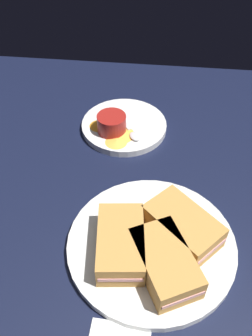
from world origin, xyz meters
TOP-DOWN VIEW (x-y plane):
  - ground_plane at (0.00, 0.00)cm, footprint 110.00×110.00cm
  - plate_sandwich_main at (-7.58, -6.77)cm, footprint 29.26×29.26cm
  - sandwich_half_near at (-9.90, -1.71)cm, footprint 13.97×9.04cm
  - sandwich_half_far at (-12.64, -9.08)cm, footprint 15.03×12.62cm
  - sandwich_half_extra at (-5.27, -11.82)cm, footprint 14.45×14.67cm
  - ramekin_dark_sauce at (-5.82, -13.11)cm, footprint 6.63×6.63cm
  - spoon_by_dark_ramekin at (-6.42, -7.77)cm, footprint 2.59×9.96cm
  - plate_chips_companion at (24.53, 1.71)cm, footprint 20.01×20.01cm
  - ramekin_light_gravy at (21.52, 4.21)cm, footprint 6.64×6.64cm
  - spoon_by_gravy_ramekin at (20.74, -0.61)cm, footprint 9.18×6.43cm
  - plantain_chip_scatter at (20.52, 3.76)cm, footprint 10.94×12.95cm

SIDE VIEW (x-z plane):
  - ground_plane at x=0.00cm, z-range -3.00..0.00cm
  - plate_sandwich_main at x=-7.58cm, z-range 0.00..1.60cm
  - plate_chips_companion at x=24.53cm, z-range 0.00..1.60cm
  - plantain_chip_scatter at x=20.52cm, z-range 1.60..2.20cm
  - spoon_by_dark_ramekin at x=-6.42cm, z-range 1.56..2.36cm
  - spoon_by_gravy_ramekin at x=20.74cm, z-range 1.56..2.36cm
  - ramekin_light_gravy at x=21.52cm, z-range 1.75..5.90cm
  - ramekin_dark_sauce at x=-5.82cm, z-range 1.75..5.96cm
  - sandwich_half_near at x=-9.90cm, z-range 1.60..6.40cm
  - sandwich_half_far at x=-12.64cm, z-range 1.60..6.40cm
  - sandwich_half_extra at x=-5.27cm, z-range 1.60..6.40cm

